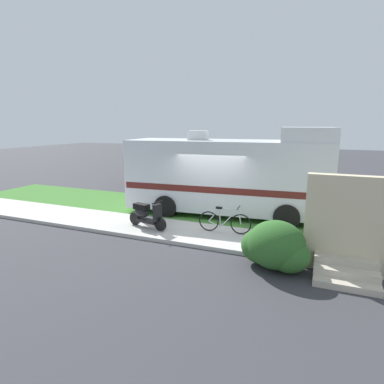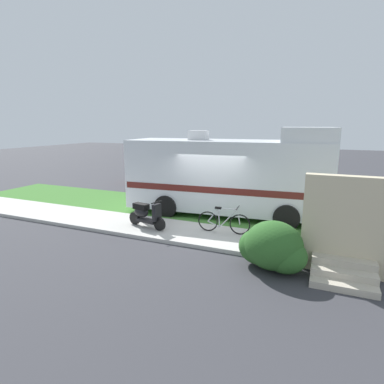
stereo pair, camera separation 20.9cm
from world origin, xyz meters
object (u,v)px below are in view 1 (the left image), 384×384
object	(u,v)px
scooter	(146,214)
bottle_green	(330,246)
motorhome_rv	(229,175)
pickup_truck_near	(181,169)
bottle_spare	(353,252)
bicycle	(225,221)

from	to	relation	value
scooter	bottle_green	size ratio (longest dim) A/B	5.23
motorhome_rv	bottle_green	xyz separation A→B (m)	(3.69, -2.67, -1.40)
pickup_truck_near	bottle_spare	xyz separation A→B (m)	(8.48, -7.73, -0.75)
bicycle	pickup_truck_near	world-z (taller)	pickup_truck_near
pickup_truck_near	bottle_green	distance (m)	10.97
scooter	bottle_spare	bearing A→B (deg)	0.32
motorhome_rv	scooter	distance (m)	3.69
motorhome_rv	bottle_green	bearing A→B (deg)	-35.82
pickup_truck_near	bottle_green	bearing A→B (deg)	-43.69
motorhome_rv	scooter	world-z (taller)	motorhome_rv
bicycle	pickup_truck_near	xyz separation A→B (m)	(-4.77, 7.27, 0.48)
motorhome_rv	pickup_truck_near	bearing A→B (deg)	130.77
scooter	bicycle	distance (m)	2.67
motorhome_rv	pickup_truck_near	xyz separation A→B (m)	(-4.22, 4.90, -0.66)
bottle_green	scooter	bearing A→B (deg)	-178.03
motorhome_rv	bicycle	distance (m)	2.69
bicycle	bottle_green	size ratio (longest dim) A/B	5.75
bottle_green	bottle_spare	size ratio (longest dim) A/B	1.19
pickup_truck_near	bottle_green	xyz separation A→B (m)	(7.92, -7.56, -0.73)
pickup_truck_near	bottle_green	world-z (taller)	pickup_truck_near
scooter	pickup_truck_near	distance (m)	8.06
pickup_truck_near	bicycle	bearing A→B (deg)	-56.71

